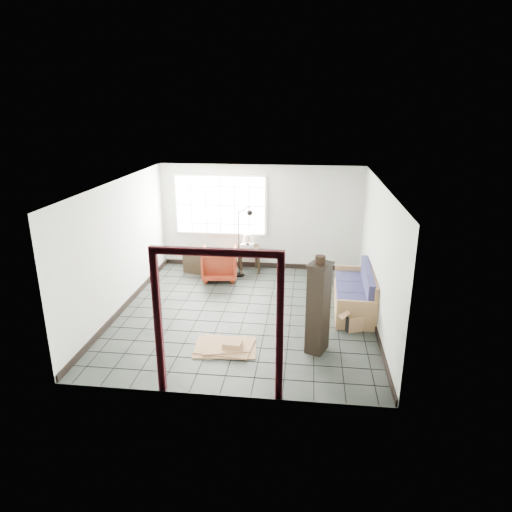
# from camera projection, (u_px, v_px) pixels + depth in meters

# --- Properties ---
(ground) EXTENTS (5.50, 5.50, 0.00)m
(ground) POSITION_uv_depth(u_px,v_px,m) (246.00, 313.00, 9.14)
(ground) COLOR black
(ground) RESTS_ON ground
(room_shell) EXTENTS (5.02, 5.52, 2.61)m
(room_shell) POSITION_uv_depth(u_px,v_px,m) (245.00, 232.00, 8.63)
(room_shell) COLOR silver
(room_shell) RESTS_ON ground
(window_panel) EXTENTS (2.32, 0.08, 1.52)m
(window_panel) POSITION_uv_depth(u_px,v_px,m) (220.00, 205.00, 11.29)
(window_panel) COLOR silver
(window_panel) RESTS_ON ground
(doorway_trim) EXTENTS (1.80, 0.08, 2.20)m
(doorway_trim) POSITION_uv_depth(u_px,v_px,m) (217.00, 306.00, 6.16)
(doorway_trim) COLOR #3D0D15
(doorway_trim) RESTS_ON ground
(futon_sofa) EXTENTS (0.80, 1.98, 0.87)m
(futon_sofa) POSITION_uv_depth(u_px,v_px,m) (357.00, 295.00, 9.21)
(futon_sofa) COLOR #956043
(futon_sofa) RESTS_ON ground
(armchair) EXTENTS (0.89, 0.85, 0.83)m
(armchair) POSITION_uv_depth(u_px,v_px,m) (220.00, 262.00, 10.81)
(armchair) COLOR maroon
(armchair) RESTS_ON ground
(side_table) EXTENTS (0.67, 0.67, 0.60)m
(side_table) POSITION_uv_depth(u_px,v_px,m) (249.00, 252.00, 11.27)
(side_table) COLOR black
(side_table) RESTS_ON ground
(table_lamp) EXTENTS (0.29, 0.29, 0.37)m
(table_lamp) POSITION_uv_depth(u_px,v_px,m) (247.00, 239.00, 11.14)
(table_lamp) COLOR black
(table_lamp) RESTS_ON side_table
(projector) EXTENTS (0.32, 0.27, 0.10)m
(projector) POSITION_uv_depth(u_px,v_px,m) (247.00, 246.00, 11.25)
(projector) COLOR silver
(projector) RESTS_ON side_table
(floor_lamp) EXTENTS (0.53, 0.35, 1.71)m
(floor_lamp) POSITION_uv_depth(u_px,v_px,m) (244.00, 240.00, 10.83)
(floor_lamp) COLOR black
(floor_lamp) RESTS_ON ground
(console_shelf) EXTENTS (0.86, 0.54, 0.62)m
(console_shelf) POSITION_uv_depth(u_px,v_px,m) (200.00, 261.00, 11.21)
(console_shelf) COLOR black
(console_shelf) RESTS_ON ground
(tall_shelf) EXTENTS (0.47, 0.52, 1.56)m
(tall_shelf) POSITION_uv_depth(u_px,v_px,m) (318.00, 307.00, 7.50)
(tall_shelf) COLOR black
(tall_shelf) RESTS_ON ground
(pot) EXTENTS (0.18, 0.18, 0.13)m
(pot) POSITION_uv_depth(u_px,v_px,m) (320.00, 260.00, 7.24)
(pot) COLOR black
(pot) RESTS_ON tall_shelf
(open_box) EXTENTS (0.80, 0.61, 0.41)m
(open_box) POSITION_uv_depth(u_px,v_px,m) (355.00, 320.00, 8.49)
(open_box) COLOR #9E784C
(open_box) RESTS_ON ground
(cardboard_pile) EXTENTS (1.11, 0.83, 0.15)m
(cardboard_pile) POSITION_uv_depth(u_px,v_px,m) (226.00, 346.00, 7.80)
(cardboard_pile) COLOR #9E784C
(cardboard_pile) RESTS_ON ground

